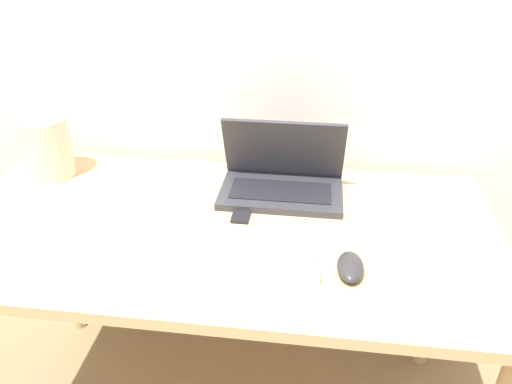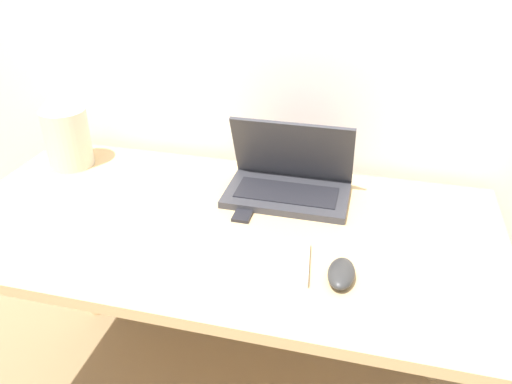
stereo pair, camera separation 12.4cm
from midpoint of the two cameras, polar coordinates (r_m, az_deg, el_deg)
desk at (r=1.35m, az=-6.51°, el=-6.78°), size 1.43×0.71×0.74m
laptop at (r=1.41m, az=0.49°, el=1.64°), size 0.34×0.21×0.22m
keyboard at (r=1.17m, az=-6.60°, el=-7.70°), size 0.44×0.20×0.02m
mouse at (r=1.14m, az=7.65°, el=-8.58°), size 0.06×0.11×0.03m
vase at (r=1.63m, az=-25.05°, el=5.77°), size 0.14×0.14×0.26m
mp3_player at (r=1.32m, az=-4.45°, el=-2.93°), size 0.05×0.06×0.01m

